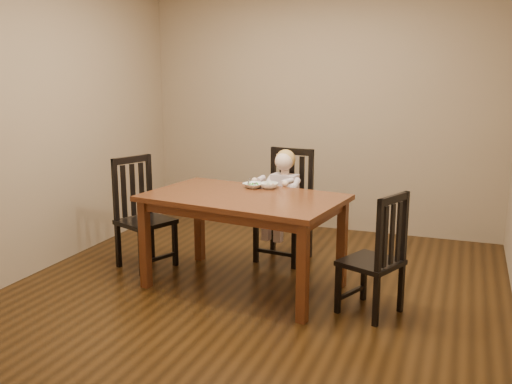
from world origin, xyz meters
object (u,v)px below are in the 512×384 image
(chair_child, at_px, (286,207))
(chair_right, at_px, (377,257))
(toddler, at_px, (284,194))
(bowl_peas, at_px, (254,185))
(dining_table, at_px, (243,206))
(chair_left, at_px, (142,215))
(bowl_veg, at_px, (269,186))

(chair_child, distance_m, chair_right, 1.43)
(chair_child, bearing_deg, toddler, 90.00)
(chair_child, height_order, chair_right, chair_child)
(toddler, distance_m, bowl_peas, 0.51)
(bowl_peas, bearing_deg, chair_child, 76.01)
(dining_table, xyz_separation_m, bowl_peas, (-0.03, 0.31, 0.11))
(bowl_peas, bearing_deg, toddler, 75.22)
(chair_left, relative_size, bowl_peas, 5.83)
(dining_table, bearing_deg, bowl_peas, 94.93)
(chair_left, bearing_deg, dining_table, 102.82)
(chair_right, height_order, bowl_veg, chair_right)
(chair_child, distance_m, toddler, 0.15)
(dining_table, distance_m, chair_child, 0.86)
(chair_child, bearing_deg, chair_left, 35.81)
(chair_child, distance_m, bowl_peas, 0.62)
(bowl_peas, relative_size, bowl_veg, 1.08)
(bowl_peas, bearing_deg, chair_right, -22.79)
(dining_table, height_order, bowl_veg, bowl_veg)
(chair_child, xyz_separation_m, chair_right, (1.02, -1.00, -0.06))
(chair_right, bearing_deg, bowl_peas, 90.50)
(chair_left, distance_m, toddler, 1.33)
(dining_table, bearing_deg, chair_right, -8.66)
(chair_child, xyz_separation_m, toddler, (-0.01, -0.05, 0.14))
(chair_left, xyz_separation_m, toddler, (1.17, 0.60, 0.16))
(dining_table, height_order, bowl_peas, bowl_peas)
(dining_table, distance_m, chair_left, 1.11)
(dining_table, xyz_separation_m, chair_left, (-1.08, 0.18, -0.21))
(toddler, height_order, bowl_veg, toddler)
(chair_child, bearing_deg, dining_table, 89.77)
(dining_table, relative_size, toddler, 3.05)
(dining_table, bearing_deg, bowl_veg, 72.37)
(chair_left, height_order, bowl_veg, chair_left)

